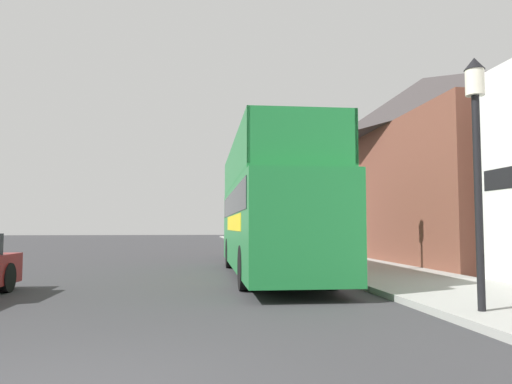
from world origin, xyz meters
The scene contains 8 objects.
ground_plane centered at (0.00, 21.00, 0.00)m, with size 144.00×144.00×0.00m, color #333335.
sidewalk centered at (7.31, 18.00, 0.07)m, with size 3.75×108.00×0.14m.
brick_terrace_rear centered at (12.19, 17.61, 4.35)m, with size 6.00×16.49×8.69m.
tour_bus centered at (3.68, 10.91, 1.83)m, with size 2.65×11.35×4.11m.
parked_car_ahead_of_bus centered at (4.33, 20.29, 0.68)m, with size 1.92×4.33×1.42m.
lamp_post_nearest centered at (6.09, 3.24, 3.17)m, with size 0.35×0.35×4.35m.
lamp_post_second centered at (5.90, 10.53, 3.68)m, with size 0.35×0.35×5.19m.
lamp_post_third centered at (6.04, 17.82, 3.14)m, with size 0.35×0.35×4.31m.
Camera 1 is at (1.25, -4.69, 1.55)m, focal length 35.00 mm.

